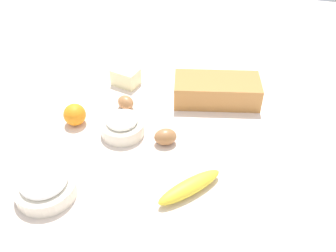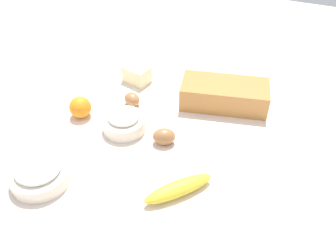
{
  "view_description": "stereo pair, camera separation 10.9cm",
  "coord_description": "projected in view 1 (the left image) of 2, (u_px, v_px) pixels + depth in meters",
  "views": [
    {
      "loc": [
        0.2,
        -0.8,
        0.75
      ],
      "look_at": [
        0.0,
        0.0,
        0.04
      ],
      "focal_mm": 39.55,
      "sensor_mm": 36.0,
      "label": 1
    },
    {
      "loc": [
        0.3,
        -0.77,
        0.75
      ],
      "look_at": [
        0.0,
        0.0,
        0.04
      ],
      "focal_mm": 39.55,
      "sensor_mm": 36.0,
      "label": 2
    }
  ],
  "objects": [
    {
      "name": "banana",
      "position": [
        190.0,
        187.0,
        0.94
      ],
      "size": [
        0.16,
        0.17,
        0.04
      ],
      "primitive_type": "ellipsoid",
      "rotation": [
        0.0,
        0.0,
        3.98
      ],
      "color": "yellow",
      "rests_on": "ground_plane"
    },
    {
      "name": "butter_block",
      "position": [
        126.0,
        77.0,
        1.3
      ],
      "size": [
        0.1,
        0.08,
        0.06
      ],
      "primitive_type": "cube",
      "rotation": [
        0.0,
        0.0,
        -0.25
      ],
      "color": "#F4EDB2",
      "rests_on": "ground_plane"
    },
    {
      "name": "flour_bowl",
      "position": [
        122.0,
        125.0,
        1.1
      ],
      "size": [
        0.13,
        0.13,
        0.07
      ],
      "color": "silver",
      "rests_on": "ground_plane"
    },
    {
      "name": "egg_beside_bowl",
      "position": [
        126.0,
        102.0,
        1.2
      ],
      "size": [
        0.07,
        0.06,
        0.04
      ],
      "primitive_type": "ellipsoid",
      "rotation": [
        0.0,
        1.57,
        2.74
      ],
      "color": "#A77144",
      "rests_on": "ground_plane"
    },
    {
      "name": "ground_plane",
      "position": [
        168.0,
        139.0,
        1.12
      ],
      "size": [
        2.4,
        2.4,
        0.02
      ],
      "primitive_type": "cube",
      "color": "beige"
    },
    {
      "name": "orange_fruit",
      "position": [
        75.0,
        115.0,
        1.14
      ],
      "size": [
        0.07,
        0.07,
        0.07
      ],
      "primitive_type": "sphere",
      "color": "orange",
      "rests_on": "ground_plane"
    },
    {
      "name": "loaf_pan",
      "position": [
        217.0,
        90.0,
        1.22
      ],
      "size": [
        0.3,
        0.18,
        0.08
      ],
      "rotation": [
        0.0,
        0.0,
        0.2
      ],
      "color": "#B77A3D",
      "rests_on": "ground_plane"
    },
    {
      "name": "egg_near_butter",
      "position": [
        165.0,
        137.0,
        1.07
      ],
      "size": [
        0.08,
        0.07,
        0.05
      ],
      "primitive_type": "ellipsoid",
      "rotation": [
        0.0,
        1.57,
        3.53
      ],
      "color": "#9F6A40",
      "rests_on": "ground_plane"
    },
    {
      "name": "sugar_bowl",
      "position": [
        45.0,
        185.0,
        0.92
      ],
      "size": [
        0.16,
        0.16,
        0.07
      ],
      "color": "silver",
      "rests_on": "ground_plane"
    }
  ]
}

